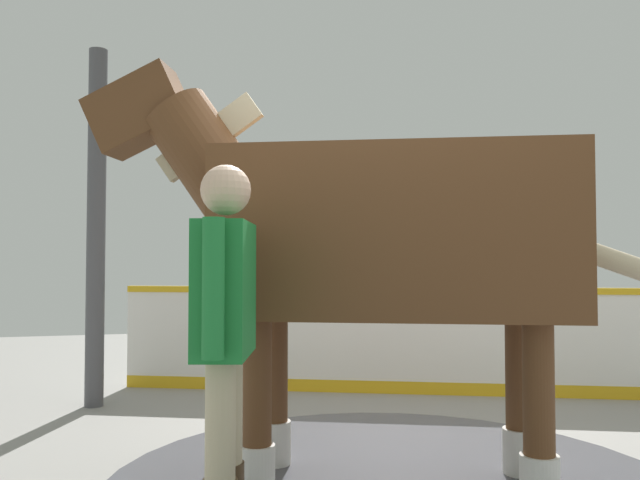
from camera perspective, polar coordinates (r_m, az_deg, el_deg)
name	(u,v)px	position (r m, az deg, el deg)	size (l,w,h in m)	color
ground_plane	(423,476)	(3.99, 9.46, -20.54)	(16.00, 16.00, 0.02)	gray
barrier_wall	(395,344)	(6.10, 6.85, -9.47)	(5.03, 2.00, 1.02)	white
roof_post_near	(96,226)	(5.83, -19.84, 1.20)	(0.16, 0.16, 3.15)	#4C4C51
horse	(374,238)	(3.60, 4.97, 0.15)	(3.14, 1.58, 2.45)	brown
handler	(225,324)	(2.82, -8.70, -7.65)	(0.34, 0.66, 1.69)	#47331E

